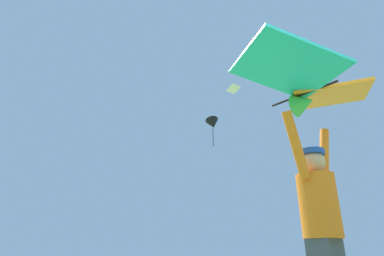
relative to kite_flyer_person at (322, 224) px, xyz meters
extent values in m
cylinder|color=orange|center=(0.00, 0.00, 0.16)|extent=(0.38, 0.38, 0.56)
sphere|color=tan|center=(0.00, 0.00, 0.56)|extent=(0.23, 0.23, 0.23)
cylinder|color=#1E47AD|center=(0.00, 0.00, 0.65)|extent=(0.27, 0.27, 0.05)
cylinder|color=orange|center=(0.26, 0.04, 0.68)|extent=(0.29, 0.13, 0.62)
cylinder|color=orange|center=(-0.26, -0.04, 0.68)|extent=(0.29, 0.13, 0.62)
cylinder|color=black|center=(0.00, 0.00, 1.28)|extent=(0.13, 0.73, 0.02)
cube|color=orange|center=(0.45, -0.05, 1.37)|extent=(1.12, 1.08, 0.21)
cube|color=#19B2AD|center=(-0.42, -0.17, 1.37)|extent=(1.04, 0.95, 0.21)
cone|color=green|center=(0.00, 0.00, 1.18)|extent=(0.27, 0.23, 0.24)
cone|color=black|center=(9.04, 13.05, 7.50)|extent=(1.15, 1.29, 0.98)
cylinder|color=black|center=(9.04, 13.05, 6.58)|extent=(0.04, 0.04, 1.20)
pyramid|color=white|center=(11.43, 13.55, 11.03)|extent=(1.15, 1.11, 0.46)
camera|label=1|loc=(-2.55, -1.75, -0.24)|focal=29.63mm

